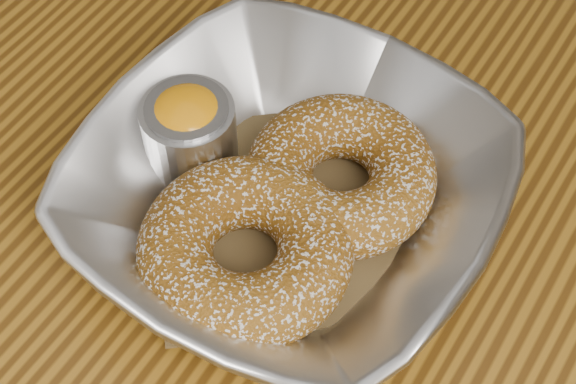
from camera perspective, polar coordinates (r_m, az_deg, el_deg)
The scene contains 6 objects.
table at distance 0.58m, azimuth 3.18°, elevation -8.34°, with size 1.20×0.80×0.75m.
serving_bowl at distance 0.48m, azimuth 0.00°, elevation -0.17°, with size 0.22×0.22×0.05m, color silver.
parchment at distance 0.49m, azimuth 0.00°, elevation -1.41°, with size 0.14×0.14×0.00m, color brown.
donut_back at distance 0.48m, azimuth 3.45°, elevation 1.16°, with size 0.10×0.10×0.04m, color brown.
donut_front at distance 0.46m, azimuth -2.77°, elevation -3.76°, with size 0.11×0.11×0.04m, color brown.
ramekin at distance 0.49m, azimuth -6.38°, elevation 3.89°, with size 0.05×0.05×0.05m.
Camera 1 is at (0.11, -0.24, 1.17)m, focal length 55.00 mm.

